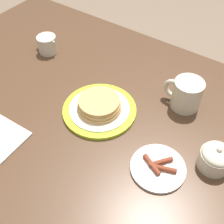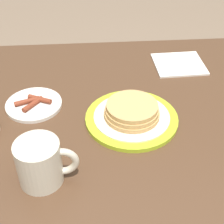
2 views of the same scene
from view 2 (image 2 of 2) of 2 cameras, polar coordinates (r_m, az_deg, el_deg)
name	(u,v)px [view 2 (image 2 of 2)]	position (r m, az deg, el deg)	size (l,w,h in m)	color
dining_table	(131,152)	(0.97, 3.15, -6.68)	(1.56, 0.94, 0.74)	#4C3321
pancake_plate	(131,115)	(0.90, 3.21, -0.46)	(0.24, 0.24, 0.05)	#AAC628
side_plate_bacon	(34,104)	(0.98, -12.87, 1.29)	(0.16, 0.16, 0.02)	silver
coffee_mug	(41,162)	(0.74, -11.75, -8.20)	(0.13, 0.10, 0.10)	beige
napkin	(179,64)	(1.16, 11.06, 7.83)	(0.17, 0.15, 0.01)	silver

